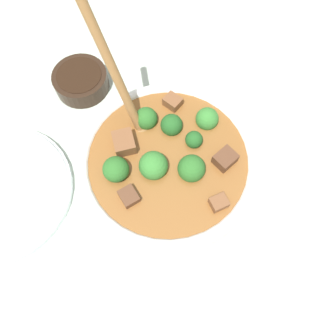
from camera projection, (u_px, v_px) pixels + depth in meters
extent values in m
plane|color=#ADBCAD|center=(168.00, 184.00, 0.54)|extent=(4.00, 4.00, 0.00)
cylinder|color=white|center=(168.00, 173.00, 0.49)|extent=(0.25, 0.25, 0.10)
torus|color=white|center=(168.00, 160.00, 0.45)|extent=(0.25, 0.25, 0.02)
cylinder|color=brown|center=(168.00, 168.00, 0.47)|extent=(0.23, 0.23, 0.06)
sphere|color=#235B23|center=(192.00, 137.00, 0.45)|extent=(0.02, 0.02, 0.02)
cylinder|color=#6B9956|center=(191.00, 143.00, 0.47)|extent=(0.01, 0.01, 0.01)
sphere|color=#387F33|center=(153.00, 165.00, 0.43)|extent=(0.04, 0.04, 0.04)
cylinder|color=#6B9956|center=(154.00, 173.00, 0.46)|extent=(0.01, 0.01, 0.02)
sphere|color=#2D6B28|center=(116.00, 169.00, 0.43)|extent=(0.04, 0.04, 0.04)
cylinder|color=#6B9956|center=(119.00, 176.00, 0.45)|extent=(0.01, 0.01, 0.02)
sphere|color=#2D6B28|center=(192.00, 168.00, 0.43)|extent=(0.04, 0.04, 0.04)
cylinder|color=#6B9956|center=(190.00, 176.00, 0.46)|extent=(0.01, 0.01, 0.02)
sphere|color=#235B23|center=(172.00, 125.00, 0.46)|extent=(0.03, 0.03, 0.03)
cylinder|color=#6B9956|center=(171.00, 133.00, 0.48)|extent=(0.01, 0.01, 0.01)
sphere|color=#2D6B28|center=(146.00, 118.00, 0.46)|extent=(0.03, 0.03, 0.03)
cylinder|color=#6B9956|center=(147.00, 127.00, 0.49)|extent=(0.01, 0.01, 0.01)
sphere|color=#387F33|center=(207.00, 119.00, 0.46)|extent=(0.03, 0.03, 0.03)
cylinder|color=#6B9956|center=(205.00, 127.00, 0.49)|extent=(0.01, 0.01, 0.01)
cube|color=brown|center=(173.00, 102.00, 0.48)|extent=(0.03, 0.03, 0.02)
cube|color=brown|center=(129.00, 197.00, 0.42)|extent=(0.02, 0.03, 0.02)
cube|color=brown|center=(124.00, 143.00, 0.45)|extent=(0.04, 0.04, 0.02)
cube|color=brown|center=(225.00, 159.00, 0.44)|extent=(0.03, 0.03, 0.02)
cube|color=brown|center=(219.00, 203.00, 0.42)|extent=(0.02, 0.02, 0.02)
ellipsoid|color=olive|center=(141.00, 130.00, 0.47)|extent=(0.04, 0.03, 0.01)
cylinder|color=olive|center=(109.00, 61.00, 0.39)|extent=(0.02, 0.11, 0.20)
cylinder|color=black|center=(81.00, 81.00, 0.60)|extent=(0.10, 0.10, 0.03)
cylinder|color=black|center=(79.00, 77.00, 0.59)|extent=(0.08, 0.08, 0.01)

